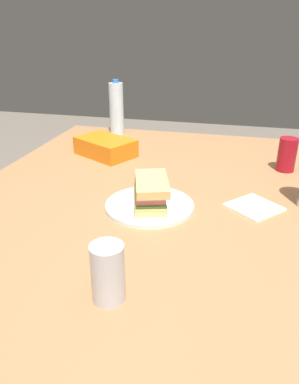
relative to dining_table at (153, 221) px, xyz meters
name	(u,v)px	position (x,y,z in m)	size (l,w,h in m)	color
ground_plane	(152,371)	(0.00, 0.00, -0.69)	(8.00, 8.00, 0.00)	#70665B
dining_table	(153,221)	(0.00, 0.00, 0.00)	(1.51, 1.20, 0.77)	#9E7047
paper_plate	(150,206)	(0.07, 0.01, 0.09)	(0.26, 0.26, 0.01)	white
sandwich	(150,192)	(0.07, 0.01, 0.14)	(0.20, 0.14, 0.08)	#DBB26B
soda_can_red	(287,155)	(-0.34, 0.42, 0.14)	(0.07, 0.07, 0.12)	maroon
chip_bag	(106,147)	(-0.34, -0.28, 0.12)	(0.23, 0.15, 0.07)	orange
water_bottle_tall	(116,109)	(-0.66, -0.34, 0.20)	(0.07, 0.07, 0.26)	silver
soda_can_silver	(108,273)	(0.47, 0.02, 0.14)	(0.07, 0.07, 0.12)	silver
paper_napkin	(254,208)	(0.00, 0.31, 0.09)	(0.13, 0.13, 0.01)	white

